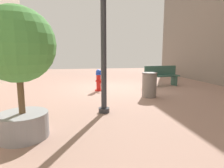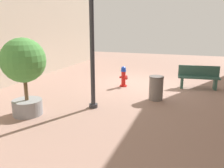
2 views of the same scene
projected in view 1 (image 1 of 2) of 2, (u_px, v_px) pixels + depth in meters
ground_plane at (110, 88)px, 8.42m from camera, size 23.40×23.40×0.00m
fire_hydrant at (99, 80)px, 7.65m from camera, size 0.37×0.39×0.89m
bench_near at (161, 75)px, 8.88m from camera, size 1.70×0.62×0.95m
planter_tree at (18, 57)px, 3.16m from camera, size 1.28×1.28×2.29m
street_lamp at (103, 0)px, 4.40m from camera, size 0.36×0.36×4.51m
trash_bin at (149, 85)px, 6.52m from camera, size 0.52×0.52×0.87m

